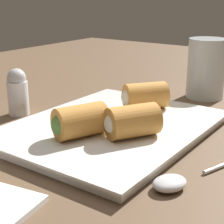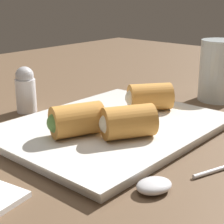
# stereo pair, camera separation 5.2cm
# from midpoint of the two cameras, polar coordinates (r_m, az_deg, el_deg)

# --- Properties ---
(table_surface) EXTENTS (1.80, 1.40, 0.02)m
(table_surface) POSITION_cam_midpoint_polar(r_m,az_deg,el_deg) (0.54, -1.42, -4.25)
(table_surface) COLOR brown
(table_surface) RESTS_ON ground
(serving_plate) EXTENTS (0.31, 0.24, 0.01)m
(serving_plate) POSITION_cam_midpoint_polar(r_m,az_deg,el_deg) (0.54, 2.76, -2.52)
(serving_plate) COLOR silver
(serving_plate) RESTS_ON table_surface
(roll_front_left) EXTENTS (0.08, 0.06, 0.04)m
(roll_front_left) POSITION_cam_midpoint_polar(r_m,az_deg,el_deg) (0.48, -2.74, -1.31)
(roll_front_left) COLOR #C68438
(roll_front_left) RESTS_ON serving_plate
(roll_front_right) EXTENTS (0.08, 0.07, 0.04)m
(roll_front_right) POSITION_cam_midpoint_polar(r_m,az_deg,el_deg) (0.59, 7.96, 2.24)
(roll_front_right) COLOR #C68438
(roll_front_right) RESTS_ON serving_plate
(roll_back_left) EXTENTS (0.08, 0.07, 0.04)m
(roll_back_left) POSITION_cam_midpoint_polar(r_m,az_deg,el_deg) (0.48, 5.31, -1.54)
(roll_back_left) COLOR #C68438
(roll_back_left) RESTS_ON serving_plate
(spoon) EXTENTS (0.19, 0.08, 0.01)m
(spoon) POSITION_cam_midpoint_polar(r_m,az_deg,el_deg) (0.40, 12.18, -10.48)
(spoon) COLOR silver
(spoon) RESTS_ON table_surface
(drinking_glass) EXTENTS (0.07, 0.07, 0.11)m
(drinking_glass) POSITION_cam_midpoint_polar(r_m,az_deg,el_deg) (0.72, 18.00, 6.00)
(drinking_glass) COLOR silver
(drinking_glass) RESTS_ON table_surface
(salt_shaker) EXTENTS (0.03, 0.03, 0.08)m
(salt_shaker) POSITION_cam_midpoint_polar(r_m,az_deg,el_deg) (0.63, -10.79, 3.35)
(salt_shaker) COLOR silver
(salt_shaker) RESTS_ON table_surface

